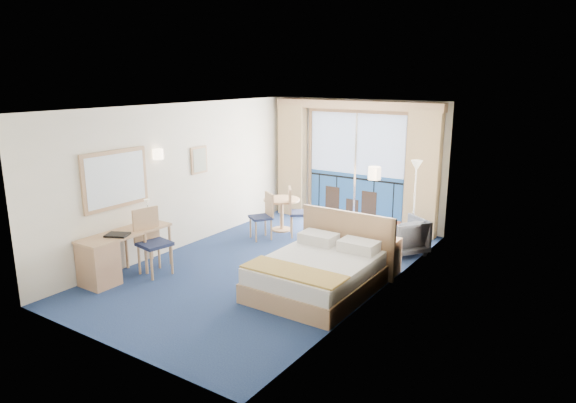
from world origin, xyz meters
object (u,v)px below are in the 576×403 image
object	(u,v)px
armchair	(403,236)
table_chair_a	(296,209)
nightstand	(384,256)
desk	(105,258)
round_table	(282,206)
table_chair_b	(264,213)
bed	(319,272)
desk_chair	(151,237)
floor_lamp	(416,182)

from	to	relation	value
armchair	table_chair_a	bearing A→B (deg)	-49.08
nightstand	desk	distance (m)	4.46
round_table	table_chair_a	world-z (taller)	table_chair_a
desk	table_chair_b	size ratio (longest dim) A/B	1.69
bed	desk_chair	bearing A→B (deg)	-161.59
armchair	round_table	distance (m)	2.67
round_table	bed	bearing A→B (deg)	-45.58
bed	floor_lamp	xyz separation A→B (m)	(0.46, 2.73, 0.97)
desk_chair	table_chair_a	world-z (taller)	desk_chair
desk_chair	table_chair_b	distance (m)	2.55
floor_lamp	bed	bearing A→B (deg)	-99.50
table_chair_a	table_chair_b	world-z (taller)	table_chair_a
armchair	table_chair_a	xyz separation A→B (m)	(-2.21, -0.22, 0.23)
armchair	table_chair_b	size ratio (longest dim) A/B	0.79
desk	desk_chair	world-z (taller)	desk_chair
armchair	floor_lamp	bearing A→B (deg)	-148.72
round_table	floor_lamp	bearing A→B (deg)	9.57
desk	table_chair_b	bearing A→B (deg)	77.05
bed	desk	size ratio (longest dim) A/B	1.27
bed	table_chair_b	bearing A→B (deg)	143.59
floor_lamp	desk	world-z (taller)	floor_lamp
table_chair_a	desk	bearing A→B (deg)	126.37
floor_lamp	table_chair_b	distance (m)	2.98
floor_lamp	round_table	distance (m)	2.83
desk	round_table	size ratio (longest dim) A/B	2.07
desk_chair	round_table	size ratio (longest dim) A/B	1.44
bed	desk_chair	distance (m)	2.82
nightstand	armchair	world-z (taller)	armchair
bed	desk	distance (m)	3.35
table_chair_a	round_table	bearing A→B (deg)	33.62
table_chair_b	round_table	bearing A→B (deg)	125.63
desk_chair	table_chair_b	size ratio (longest dim) A/B	1.17
armchair	table_chair_b	distance (m)	2.73
desk_chair	round_table	xyz separation A→B (m)	(0.43, 3.17, -0.10)
nightstand	floor_lamp	xyz separation A→B (m)	(-0.08, 1.53, 0.97)
nightstand	desk	bearing A→B (deg)	-141.17
bed	desk_chair	size ratio (longest dim) A/B	1.83
desk_chair	table_chair_a	xyz separation A→B (m)	(0.88, 3.00, -0.05)
nightstand	armchair	size ratio (longest dim) A/B	0.81
nightstand	table_chair_b	size ratio (longest dim) A/B	0.64
round_table	table_chair_b	size ratio (longest dim) A/B	0.82
nightstand	desk	world-z (taller)	desk
floor_lamp	table_chair_b	xyz separation A→B (m)	(-2.66, -1.11, -0.74)
floor_lamp	armchair	bearing A→B (deg)	-93.86
armchair	floor_lamp	xyz separation A→B (m)	(0.03, 0.40, 0.93)
round_table	table_chair_b	world-z (taller)	table_chair_b
desk	armchair	bearing A→B (deg)	49.34
desk_chair	armchair	bearing A→B (deg)	-33.86
bed	round_table	world-z (taller)	bed
desk_chair	bed	bearing A→B (deg)	-61.62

